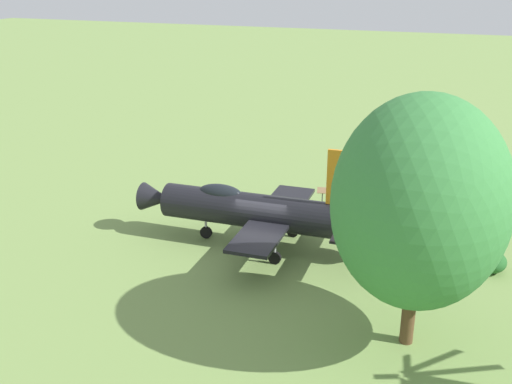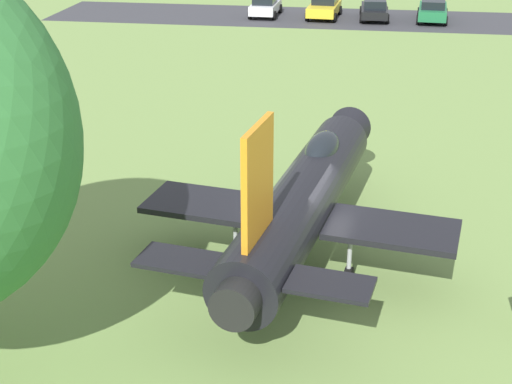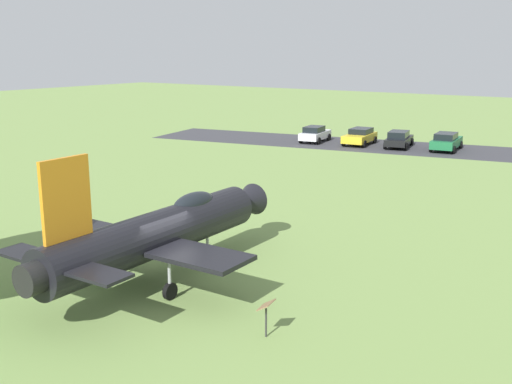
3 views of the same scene
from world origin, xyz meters
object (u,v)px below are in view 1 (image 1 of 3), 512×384
info_plaque (322,193)px  shade_tree (420,202)px  shrub_near_fence (491,261)px  display_jet (257,210)px

info_plaque → shade_tree: bearing=-152.6°
shrub_near_fence → info_plaque: size_ratio=1.33×
shade_tree → info_plaque: size_ratio=7.97×
display_jet → info_plaque: (5.81, -1.82, -1.01)m
shade_tree → info_plaque: shade_tree is taller
display_jet → shade_tree: 10.27m
display_jet → shrub_near_fence: bearing=-175.1°
display_jet → shrub_near_fence: display_jet is taller
info_plaque → shrub_near_fence: bearing=-118.1°
shade_tree → info_plaque: bearing=27.4°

